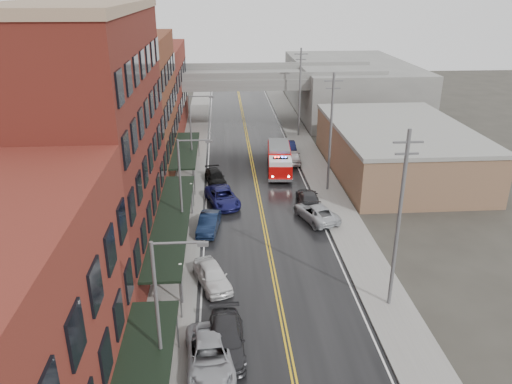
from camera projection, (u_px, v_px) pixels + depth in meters
road at (262, 213)px, 46.35m from camera, size 11.00×160.00×0.02m
sidewalk_left at (183, 214)px, 45.84m from camera, size 3.00×160.00×0.15m
sidewalk_right at (339, 210)px, 46.80m from camera, size 3.00×160.00×0.15m
curb_left at (201, 214)px, 45.95m from camera, size 0.30×160.00×0.15m
curb_right at (322, 210)px, 46.69m from camera, size 0.30×160.00×0.15m
brick_building_b at (85, 145)px, 35.58m from camera, size 9.00×20.00×18.00m
brick_building_c at (128, 110)px, 52.27m from camera, size 9.00×15.00×15.00m
brick_building_far at (150, 91)px, 68.97m from camera, size 9.00×20.00×12.00m
tan_building at (397, 150)px, 55.66m from camera, size 14.00×22.00×5.00m
right_far_block at (350, 87)px, 82.85m from camera, size 18.00×30.00×8.00m
awning_1 at (172, 219)px, 38.26m from camera, size 2.60×18.00×3.09m
awning_2 at (186, 150)px, 54.39m from camera, size 2.60×13.00×3.09m
globe_lamp_1 at (181, 274)px, 32.15m from camera, size 0.44×0.44×3.12m
globe_lamp_2 at (191, 192)px, 45.04m from camera, size 0.44×0.44×3.12m
street_lamp_0 at (163, 313)px, 23.67m from camera, size 2.64×0.22×9.00m
street_lamp_1 at (184, 187)px, 38.41m from camera, size 2.64×0.22×9.00m
street_lamp_2 at (193, 131)px, 53.14m from camera, size 2.64×0.22×9.00m
utility_pole_0 at (399, 219)px, 30.59m from camera, size 1.80×0.24×12.00m
utility_pole_1 at (331, 131)px, 49.01m from camera, size 1.80×0.24×12.00m
utility_pole_2 at (300, 91)px, 67.44m from camera, size 1.80×0.24×12.00m
overpass at (244, 85)px, 73.53m from camera, size 40.00×10.00×7.50m
fire_truck at (279, 159)px, 55.81m from camera, size 3.68×8.12×2.90m
parked_car_left_2 at (210, 356)px, 27.34m from camera, size 2.95×5.70×1.53m
parked_car_left_3 at (226, 339)px, 28.59m from camera, size 2.24×5.34×1.54m
parked_car_left_4 at (212, 275)px, 34.87m from camera, size 3.21×4.94×1.56m
parked_car_left_5 at (209, 223)px, 42.69m from camera, size 2.18×4.64×1.47m
parked_car_left_6 at (222, 197)px, 47.86m from camera, size 3.80×5.96×1.53m
parked_car_left_7 at (215, 177)px, 53.05m from camera, size 2.60×4.81×1.32m
parked_car_right_0 at (316, 212)px, 44.72m from camera, size 4.06×5.83×1.48m
parked_car_right_1 at (308, 198)px, 47.72m from camera, size 2.17×4.98×1.42m
parked_car_right_2 at (293, 157)px, 59.11m from camera, size 2.04×4.64×1.55m
parked_car_right_3 at (287, 146)px, 62.75m from camera, size 1.76×4.92×1.62m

